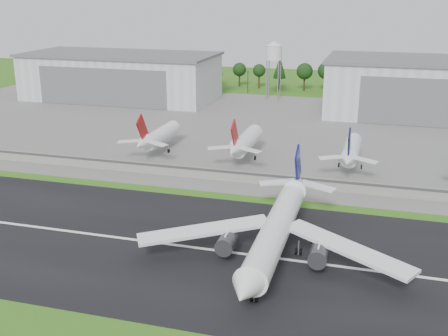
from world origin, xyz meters
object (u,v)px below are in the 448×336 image
(parked_jet_red_a, at_px, (157,137))
(main_airliner, at_px, (275,238))
(parked_jet_navy, at_px, (351,152))
(parked_jet_red_b, at_px, (244,143))

(parked_jet_red_a, bearing_deg, main_airliner, -50.94)
(parked_jet_navy, bearing_deg, parked_jet_red_a, 179.99)
(main_airliner, bearing_deg, parked_jet_red_a, -51.58)
(parked_jet_red_b, xyz_separation_m, parked_jet_navy, (34.33, -0.05, -0.27))
(main_airliner, bearing_deg, parked_jet_red_b, -71.16)
(main_airliner, xyz_separation_m, parked_jet_red_b, (-23.70, 66.99, 1.26))
(parked_jet_red_b, bearing_deg, parked_jet_red_a, -179.92)
(parked_jet_red_b, bearing_deg, parked_jet_navy, -0.08)
(main_airliner, distance_m, parked_jet_red_a, 86.23)
(main_airliner, distance_m, parked_jet_red_b, 71.08)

